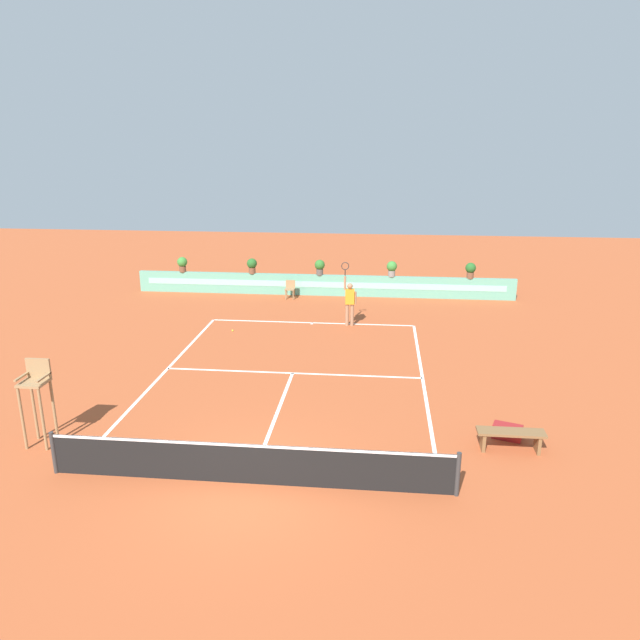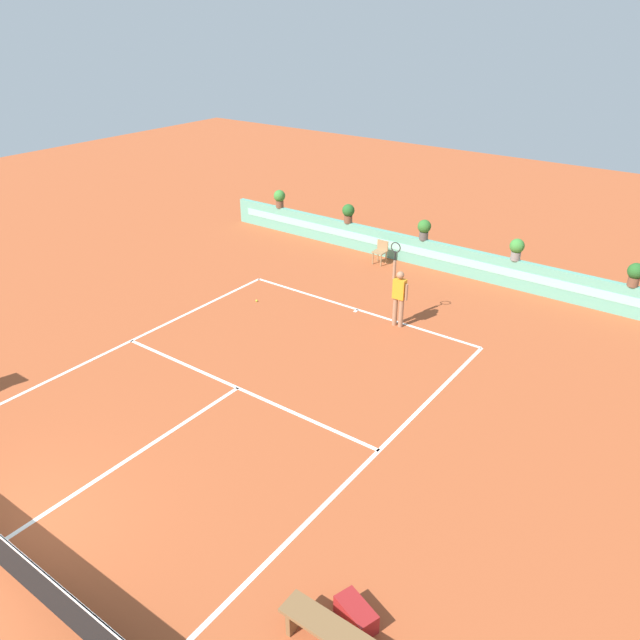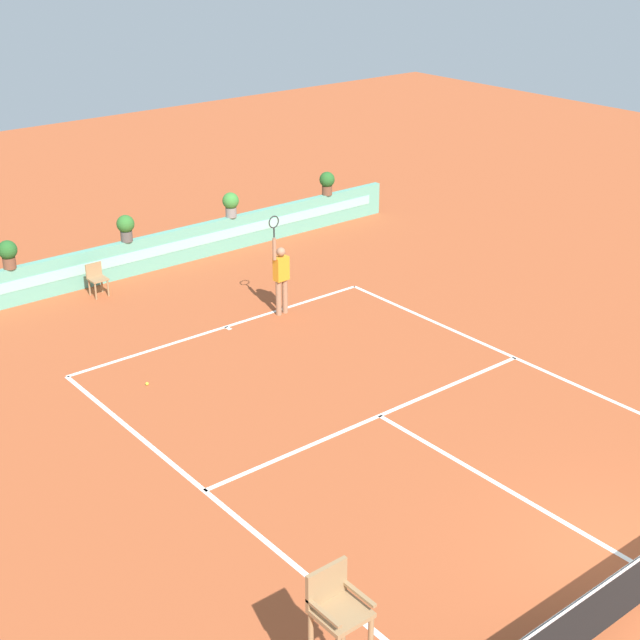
% 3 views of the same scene
% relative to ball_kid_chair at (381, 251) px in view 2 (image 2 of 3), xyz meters
% --- Properties ---
extents(ground_plane, '(60.00, 60.00, 0.00)m').
position_rel_ball_kid_chair_xyz_m(ground_plane, '(1.47, -9.66, -0.48)').
color(ground_plane, '#A84C28').
extents(court_lines, '(8.32, 11.94, 0.01)m').
position_rel_ball_kid_chair_xyz_m(court_lines, '(1.47, -8.94, -0.47)').
color(court_lines, white).
rests_on(court_lines, ground).
extents(back_wall_barrier, '(18.00, 0.21, 1.00)m').
position_rel_ball_kid_chair_xyz_m(back_wall_barrier, '(1.47, 0.73, 0.02)').
color(back_wall_barrier, '#60A88E').
rests_on(back_wall_barrier, ground).
extents(ball_kid_chair, '(0.44, 0.44, 0.85)m').
position_rel_ball_kid_chair_xyz_m(ball_kid_chair, '(0.00, 0.00, 0.00)').
color(ball_kid_chair, '#99754C').
rests_on(ball_kid_chair, ground).
extents(bench_courtside, '(1.60, 0.44, 0.51)m').
position_rel_ball_kid_chair_xyz_m(bench_courtside, '(7.37, -13.60, -0.10)').
color(bench_courtside, brown).
rests_on(bench_courtside, ground).
extents(gear_bag, '(0.78, 0.57, 0.36)m').
position_rel_ball_kid_chair_xyz_m(gear_bag, '(7.43, -13.00, -0.30)').
color(gear_bag, maroon).
rests_on(gear_bag, ground).
extents(tennis_player, '(0.62, 0.24, 2.58)m').
position_rel_ball_kid_chair_xyz_m(tennis_player, '(2.99, -3.98, 0.57)').
color(tennis_player, '#9E7051').
rests_on(tennis_player, ground).
extents(tennis_ball_near_baseline, '(0.07, 0.07, 0.07)m').
position_rel_ball_kid_chair_xyz_m(tennis_ball_near_baseline, '(-1.49, -5.20, -0.44)').
color(tennis_ball_near_baseline, '#CCE033').
rests_on(tennis_ball_near_baseline, ground).
extents(potted_plant_left, '(0.48, 0.48, 0.72)m').
position_rel_ball_kid_chair_xyz_m(potted_plant_left, '(-1.94, 0.73, 0.93)').
color(potted_plant_left, brown).
rests_on(potted_plant_left, back_wall_barrier).
extents(potted_plant_centre, '(0.48, 0.48, 0.72)m').
position_rel_ball_kid_chair_xyz_m(potted_plant_centre, '(1.32, 0.73, 0.93)').
color(potted_plant_centre, '#514C47').
rests_on(potted_plant_centre, back_wall_barrier).
extents(potted_plant_right, '(0.48, 0.48, 0.72)m').
position_rel_ball_kid_chair_xyz_m(potted_plant_right, '(4.71, 0.73, 0.93)').
color(potted_plant_right, gray).
rests_on(potted_plant_right, back_wall_barrier).
extents(potted_plant_far_left, '(0.48, 0.48, 0.72)m').
position_rel_ball_kid_chair_xyz_m(potted_plant_far_left, '(-5.37, 0.73, 0.93)').
color(potted_plant_far_left, brown).
rests_on(potted_plant_far_left, back_wall_barrier).
extents(potted_plant_far_right, '(0.48, 0.48, 0.72)m').
position_rel_ball_kid_chair_xyz_m(potted_plant_far_right, '(8.32, 0.73, 0.93)').
color(potted_plant_far_right, brown).
rests_on(potted_plant_far_right, back_wall_barrier).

